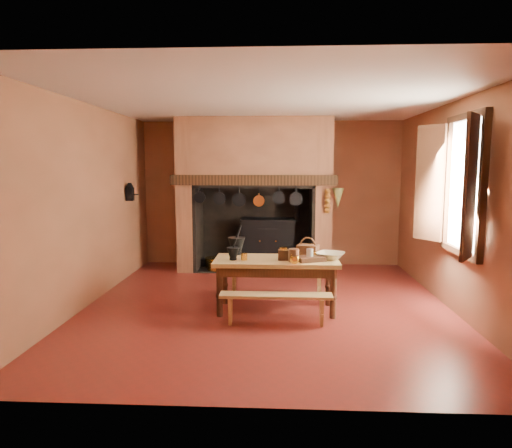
{
  "coord_description": "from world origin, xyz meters",
  "views": [
    {
      "loc": [
        0.16,
        -6.2,
        1.94
      ],
      "look_at": [
        -0.17,
        0.3,
        1.11
      ],
      "focal_mm": 32.0,
      "sensor_mm": 36.0,
      "label": 1
    }
  ],
  "objects": [
    {
      "name": "hearth_pans",
      "position": [
        -1.05,
        2.22,
        0.09
      ],
      "size": [
        0.51,
        0.62,
        0.2
      ],
      "color": "gold",
      "rests_on": "floor"
    },
    {
      "name": "bench_back",
      "position": [
        0.13,
        0.41,
        0.33
      ],
      "size": [
        1.55,
        0.27,
        0.44
      ],
      "color": "tan",
      "rests_on": "floor"
    },
    {
      "name": "mortar_small",
      "position": [
        -0.44,
        -0.34,
        0.8
      ],
      "size": [
        0.17,
        0.17,
        0.28
      ],
      "rotation": [
        0.0,
        0.0,
        0.02
      ],
      "color": "black",
      "rests_on": "work_table"
    },
    {
      "name": "mixing_bowl",
      "position": [
        0.85,
        -0.2,
        0.75
      ],
      "size": [
        0.48,
        0.48,
        0.09
      ],
      "primitive_type": "imported",
      "rotation": [
        0.0,
        0.0,
        -0.43
      ],
      "color": "beige",
      "rests_on": "work_table"
    },
    {
      "name": "herb_bunch",
      "position": [
        1.18,
        1.79,
        1.38
      ],
      "size": [
        0.2,
        0.2,
        0.35
      ],
      "primitive_type": "cone",
      "rotation": [
        3.14,
        0.0,
        0.0
      ],
      "color": "brown",
      "rests_on": "chimney_breast"
    },
    {
      "name": "brass_cup",
      "position": [
        0.36,
        -0.52,
        0.76
      ],
      "size": [
        0.16,
        0.16,
        0.1
      ],
      "primitive_type": "imported",
      "rotation": [
        0.0,
        0.0,
        0.39
      ],
      "color": "gold",
      "rests_on": "work_table"
    },
    {
      "name": "brass_mug_b",
      "position": [
        0.62,
        -0.2,
        0.76
      ],
      "size": [
        0.11,
        0.11,
        0.09
      ],
      "primitive_type": "cylinder",
      "rotation": [
        0.0,
        0.0,
        0.3
      ],
      "color": "gold",
      "rests_on": "work_table"
    },
    {
      "name": "work_table",
      "position": [
        0.13,
        -0.24,
        0.6
      ],
      "size": [
        1.64,
        0.73,
        0.71
      ],
      "color": "tan",
      "rests_on": "floor"
    },
    {
      "name": "wicker_basket",
      "position": [
        0.56,
        -0.01,
        0.8
      ],
      "size": [
        0.32,
        0.27,
        0.26
      ],
      "rotation": [
        0.0,
        0.0,
        -0.32
      ],
      "color": "#4E2C17",
      "rests_on": "work_table"
    },
    {
      "name": "floor",
      "position": [
        0.0,
        0.0,
        0.0
      ],
      "size": [
        5.5,
        5.5,
        0.0
      ],
      "primitive_type": "plane",
      "color": "maroon",
      "rests_on": "ground"
    },
    {
      "name": "coffee_grinder",
      "position": [
        0.22,
        -0.29,
        0.79
      ],
      "size": [
        0.18,
        0.14,
        0.21
      ],
      "rotation": [
        0.0,
        0.0,
        -0.03
      ],
      "color": "#3B1F12",
      "rests_on": "work_table"
    },
    {
      "name": "wall_front",
      "position": [
        0.0,
        -2.75,
        1.4
      ],
      "size": [
        5.0,
        0.02,
        2.8
      ],
      "primitive_type": "cube",
      "color": "#975C3C",
      "rests_on": "floor"
    },
    {
      "name": "hanging_pans",
      "position": [
        -0.34,
        1.81,
        1.36
      ],
      "size": [
        1.92,
        0.29,
        0.27
      ],
      "color": "black",
      "rests_on": "chimney_breast"
    },
    {
      "name": "back_wall",
      "position": [
        0.0,
        2.75,
        1.4
      ],
      "size": [
        5.0,
        0.02,
        2.8
      ],
      "primitive_type": "cube",
      "color": "#975C3C",
      "rests_on": "floor"
    },
    {
      "name": "iron_range",
      "position": [
        -0.04,
        2.45,
        0.48
      ],
      "size": [
        1.12,
        0.55,
        1.6
      ],
      "color": "black",
      "rests_on": "floor"
    },
    {
      "name": "chimney_breast",
      "position": [
        -0.3,
        2.31,
        1.81
      ],
      "size": [
        2.95,
        0.96,
        2.8
      ],
      "color": "#975C3C",
      "rests_on": "floor"
    },
    {
      "name": "bench_front",
      "position": [
        0.13,
        -0.79,
        0.29
      ],
      "size": [
        1.38,
        0.24,
        0.39
      ],
      "color": "tan",
      "rests_on": "floor"
    },
    {
      "name": "mortar_large",
      "position": [
        -0.43,
        0.04,
        0.85
      ],
      "size": [
        0.24,
        0.24,
        0.41
      ],
      "rotation": [
        0.0,
        0.0,
        0.37
      ],
      "color": "black",
      "rests_on": "work_table"
    },
    {
      "name": "ceiling",
      "position": [
        0.0,
        0.0,
        2.8
      ],
      "size": [
        5.5,
        5.5,
        0.0
      ],
      "primitive_type": "plane",
      "rotation": [
        3.14,
        0.0,
        0.0
      ],
      "color": "silver",
      "rests_on": "back_wall"
    },
    {
      "name": "stoneware_crock",
      "position": [
        0.35,
        -0.42,
        0.79
      ],
      "size": [
        0.14,
        0.14,
        0.17
      ],
      "primitive_type": "cylinder",
      "rotation": [
        0.0,
        0.0,
        0.01
      ],
      "color": "brown",
      "rests_on": "work_table"
    },
    {
      "name": "wall_left",
      "position": [
        -2.5,
        0.0,
        1.4
      ],
      "size": [
        0.02,
        5.5,
        2.8
      ],
      "primitive_type": "cube",
      "color": "#975C3C",
      "rests_on": "floor"
    },
    {
      "name": "wooden_tray",
      "position": [
        0.57,
        -0.35,
        0.74
      ],
      "size": [
        0.41,
        0.35,
        0.06
      ],
      "primitive_type": "cube",
      "rotation": [
        0.0,
        0.0,
        0.36
      ],
      "color": "#3B1F12",
      "rests_on": "work_table"
    },
    {
      "name": "glass_jar",
      "position": [
        0.56,
        -0.33,
        0.79
      ],
      "size": [
        0.11,
        0.11,
        0.16
      ],
      "primitive_type": "cylinder",
      "rotation": [
        0.0,
        0.0,
        0.28
      ],
      "color": "beige",
      "rests_on": "work_table"
    },
    {
      "name": "brass_mug_a",
      "position": [
        -0.3,
        -0.34,
        0.76
      ],
      "size": [
        0.1,
        0.1,
        0.09
      ],
      "primitive_type": "cylinder",
      "rotation": [
        0.0,
        0.0,
        -0.22
      ],
      "color": "gold",
      "rests_on": "work_table"
    },
    {
      "name": "wall_right",
      "position": [
        2.5,
        0.0,
        1.4
      ],
      "size": [
        0.02,
        5.5,
        2.8
      ],
      "primitive_type": "cube",
      "color": "#975C3C",
      "rests_on": "floor"
    },
    {
      "name": "wall_coffee_mill",
      "position": [
        -2.42,
        1.55,
        1.52
      ],
      "size": [
        0.23,
        0.16,
        0.31
      ],
      "color": "black",
      "rests_on": "wall_left"
    },
    {
      "name": "window",
      "position": [
        2.35,
        -0.4,
        1.7
      ],
      "size": [
        0.39,
        1.75,
        1.76
      ],
      "color": "white",
      "rests_on": "wall_right"
    },
    {
      "name": "onion_string",
      "position": [
        1.0,
        1.79,
        1.33
      ],
      "size": [
        0.12,
        0.1,
        0.46
      ],
      "primitive_type": null,
      "color": "#A3631E",
      "rests_on": "chimney_breast"
    }
  ]
}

